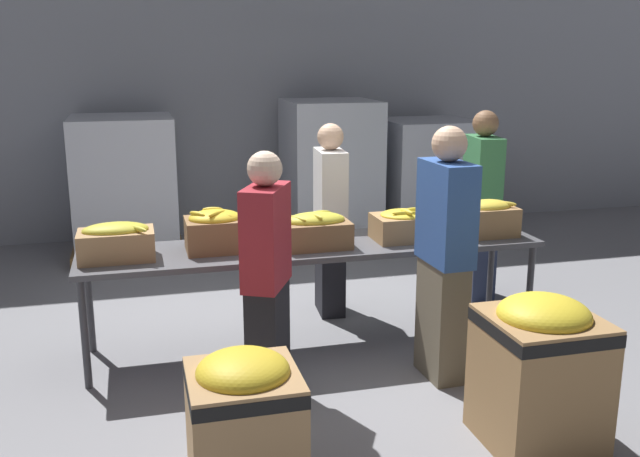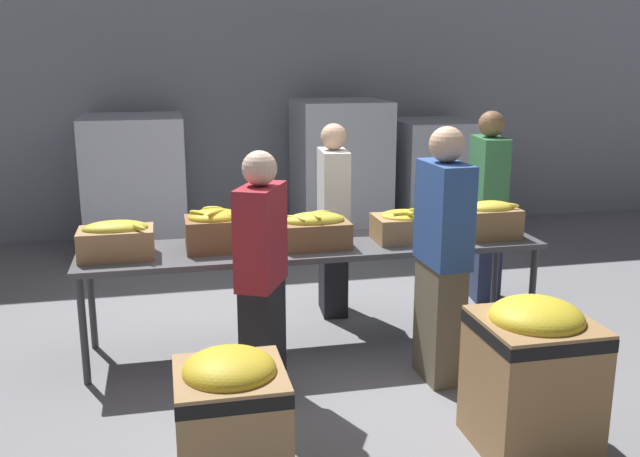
{
  "view_description": "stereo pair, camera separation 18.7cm",
  "coord_description": "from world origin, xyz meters",
  "px_view_note": "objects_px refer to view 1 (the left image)",
  "views": [
    {
      "loc": [
        -1.21,
        -4.8,
        2.13
      ],
      "look_at": [
        0.05,
        0.02,
        0.89
      ],
      "focal_mm": 40.0,
      "sensor_mm": 36.0,
      "label": 1
    },
    {
      "loc": [
        -1.03,
        -4.84,
        2.13
      ],
      "look_at": [
        0.05,
        0.02,
        0.89
      ],
      "focal_mm": 40.0,
      "sensor_mm": 36.0,
      "label": 2
    }
  ],
  "objects_px": {
    "volunteer_2": "(267,280)",
    "donation_bin_1": "(540,367)",
    "banana_box_0": "(116,241)",
    "banana_box_2": "(315,230)",
    "volunteer_1": "(330,221)",
    "pallet_stack_1": "(330,174)",
    "donation_bin_0": "(244,416)",
    "volunteer_3": "(481,206)",
    "banana_box_4": "(488,217)",
    "banana_box_3": "(403,224)",
    "sorting_table": "(314,251)",
    "pallet_stack_0": "(125,187)",
    "pallet_stack_2": "(426,179)",
    "volunteer_0": "(445,257)",
    "banana_box_1": "(215,230)"
  },
  "relations": [
    {
      "from": "banana_box_2",
      "to": "pallet_stack_1",
      "type": "bearing_deg",
      "value": 72.52
    },
    {
      "from": "pallet_stack_0",
      "to": "pallet_stack_2",
      "type": "relative_size",
      "value": 1.08
    },
    {
      "from": "banana_box_2",
      "to": "pallet_stack_1",
      "type": "relative_size",
      "value": 0.3
    },
    {
      "from": "donation_bin_0",
      "to": "donation_bin_1",
      "type": "bearing_deg",
      "value": 0.0
    },
    {
      "from": "donation_bin_0",
      "to": "banana_box_0",
      "type": "bearing_deg",
      "value": 110.59
    },
    {
      "from": "banana_box_2",
      "to": "pallet_stack_0",
      "type": "relative_size",
      "value": 0.33
    },
    {
      "from": "banana_box_2",
      "to": "pallet_stack_0",
      "type": "height_order",
      "value": "pallet_stack_0"
    },
    {
      "from": "pallet_stack_1",
      "to": "banana_box_2",
      "type": "bearing_deg",
      "value": -107.48
    },
    {
      "from": "donation_bin_1",
      "to": "pallet_stack_1",
      "type": "xyz_separation_m",
      "value": [
        0.04,
        4.45,
        0.34
      ]
    },
    {
      "from": "donation_bin_0",
      "to": "pallet_stack_1",
      "type": "height_order",
      "value": "pallet_stack_1"
    },
    {
      "from": "banana_box_2",
      "to": "banana_box_4",
      "type": "relative_size",
      "value": 1.15
    },
    {
      "from": "volunteer_0",
      "to": "donation_bin_1",
      "type": "distance_m",
      "value": 1.01
    },
    {
      "from": "volunteer_2",
      "to": "donation_bin_1",
      "type": "relative_size",
      "value": 1.82
    },
    {
      "from": "sorting_table",
      "to": "pallet_stack_1",
      "type": "bearing_deg",
      "value": 72.21
    },
    {
      "from": "volunteer_1",
      "to": "volunteer_2",
      "type": "relative_size",
      "value": 1.01
    },
    {
      "from": "banana_box_1",
      "to": "banana_box_4",
      "type": "relative_size",
      "value": 0.97
    },
    {
      "from": "banana_box_0",
      "to": "banana_box_4",
      "type": "height_order",
      "value": "banana_box_4"
    },
    {
      "from": "banana_box_3",
      "to": "volunteer_2",
      "type": "bearing_deg",
      "value": -149.29
    },
    {
      "from": "volunteer_3",
      "to": "volunteer_1",
      "type": "bearing_deg",
      "value": -80.16
    },
    {
      "from": "pallet_stack_2",
      "to": "volunteer_0",
      "type": "bearing_deg",
      "value": -111.28
    },
    {
      "from": "banana_box_0",
      "to": "volunteer_3",
      "type": "bearing_deg",
      "value": 13.75
    },
    {
      "from": "sorting_table",
      "to": "volunteer_3",
      "type": "bearing_deg",
      "value": 22.74
    },
    {
      "from": "banana_box_3",
      "to": "donation_bin_1",
      "type": "xyz_separation_m",
      "value": [
        0.19,
        -1.59,
        -0.44
      ]
    },
    {
      "from": "banana_box_1",
      "to": "volunteer_1",
      "type": "height_order",
      "value": "volunteer_1"
    },
    {
      "from": "banana_box_1",
      "to": "banana_box_3",
      "type": "height_order",
      "value": "banana_box_1"
    },
    {
      "from": "volunteer_3",
      "to": "pallet_stack_0",
      "type": "bearing_deg",
      "value": -118.66
    },
    {
      "from": "pallet_stack_0",
      "to": "banana_box_1",
      "type": "bearing_deg",
      "value": -77.8
    },
    {
      "from": "volunteer_1",
      "to": "pallet_stack_1",
      "type": "height_order",
      "value": "pallet_stack_1"
    },
    {
      "from": "volunteer_1",
      "to": "pallet_stack_1",
      "type": "relative_size",
      "value": 0.98
    },
    {
      "from": "volunteer_3",
      "to": "pallet_stack_1",
      "type": "distance_m",
      "value": 2.25
    },
    {
      "from": "volunteer_3",
      "to": "donation_bin_1",
      "type": "distance_m",
      "value": 2.5
    },
    {
      "from": "volunteer_0",
      "to": "banana_box_2",
      "type": "bearing_deg",
      "value": 46.05
    },
    {
      "from": "banana_box_0",
      "to": "pallet_stack_1",
      "type": "bearing_deg",
      "value": 51.58
    },
    {
      "from": "sorting_table",
      "to": "banana_box_3",
      "type": "height_order",
      "value": "banana_box_3"
    },
    {
      "from": "volunteer_3",
      "to": "volunteer_0",
      "type": "bearing_deg",
      "value": -27.16
    },
    {
      "from": "volunteer_2",
      "to": "volunteer_3",
      "type": "distance_m",
      "value": 2.59
    },
    {
      "from": "sorting_table",
      "to": "donation_bin_1",
      "type": "distance_m",
      "value": 1.86
    },
    {
      "from": "volunteer_1",
      "to": "volunteer_3",
      "type": "height_order",
      "value": "volunteer_3"
    },
    {
      "from": "sorting_table",
      "to": "banana_box_0",
      "type": "height_order",
      "value": "banana_box_0"
    },
    {
      "from": "volunteer_3",
      "to": "banana_box_3",
      "type": "bearing_deg",
      "value": -45.95
    },
    {
      "from": "banana_box_4",
      "to": "volunteer_1",
      "type": "xyz_separation_m",
      "value": [
        -1.02,
        0.74,
        -0.14
      ]
    },
    {
      "from": "banana_box_0",
      "to": "banana_box_2",
      "type": "height_order",
      "value": "banana_box_2"
    },
    {
      "from": "donation_bin_0",
      "to": "volunteer_3",
      "type": "bearing_deg",
      "value": 43.63
    },
    {
      "from": "banana_box_4",
      "to": "pallet_stack_0",
      "type": "xyz_separation_m",
      "value": [
        -2.65,
        3.0,
        -0.19
      ]
    },
    {
      "from": "banana_box_3",
      "to": "banana_box_4",
      "type": "distance_m",
      "value": 0.66
    },
    {
      "from": "banana_box_0",
      "to": "donation_bin_0",
      "type": "height_order",
      "value": "banana_box_0"
    },
    {
      "from": "banana_box_4",
      "to": "volunteer_3",
      "type": "height_order",
      "value": "volunteer_3"
    },
    {
      "from": "banana_box_3",
      "to": "banana_box_0",
      "type": "bearing_deg",
      "value": 179.99
    },
    {
      "from": "banana_box_0",
      "to": "pallet_stack_0",
      "type": "height_order",
      "value": "pallet_stack_0"
    },
    {
      "from": "sorting_table",
      "to": "pallet_stack_1",
      "type": "height_order",
      "value": "pallet_stack_1"
    }
  ]
}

